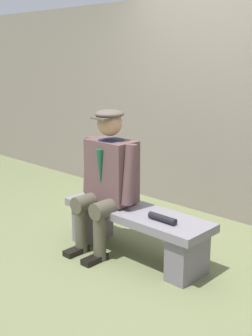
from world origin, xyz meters
TOP-DOWN VIEW (x-y plane):
  - ground_plane at (0.00, 0.00)m, footprint 30.00×30.00m
  - bench at (0.00, 0.00)m, footprint 1.40×0.43m
  - seated_man at (0.29, 0.06)m, footprint 0.60×0.58m
  - rolled_magazine at (-0.34, 0.06)m, footprint 0.26×0.06m
  - stadium_wall at (0.00, -1.46)m, footprint 12.00×0.24m

SIDE VIEW (x-z plane):
  - ground_plane at x=0.00m, z-range 0.00..0.00m
  - bench at x=0.00m, z-range 0.06..0.49m
  - rolled_magazine at x=-0.34m, z-range 0.43..0.48m
  - seated_man at x=0.29m, z-range 0.06..1.32m
  - stadium_wall at x=0.00m, z-range 0.00..2.34m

